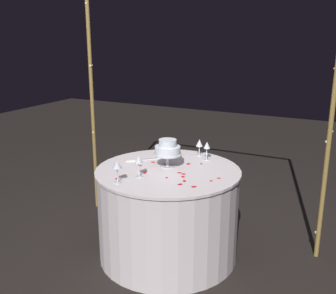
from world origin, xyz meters
TOP-DOWN VIEW (x-y plane):
  - ground_plane at (0.00, 0.00)m, footprint 12.00×12.00m
  - decorative_arch at (-0.00, 0.51)m, footprint 2.20×0.06m
  - main_table at (0.00, 0.00)m, footprint 1.11×1.11m
  - tiered_cake at (-0.03, 0.06)m, footprint 0.22×0.22m
  - wine_glass_0 at (-0.19, -0.41)m, footprint 0.07×0.07m
  - wine_glass_1 at (-0.12, -0.24)m, footprint 0.06×0.06m
  - wine_glass_2 at (0.07, 0.45)m, footprint 0.06×0.06m
  - wine_glass_3 at (0.17, 0.36)m, footprint 0.06×0.06m
  - cake_knife at (-0.30, 0.11)m, footprint 0.22×0.23m
  - rose_petal_0 at (0.17, -0.10)m, footprint 0.04×0.04m
  - rose_petal_1 at (0.08, -0.17)m, footprint 0.02×0.03m
  - rose_petal_2 at (0.38, -0.09)m, footprint 0.02×0.03m
  - rose_petal_3 at (0.09, 0.19)m, footprint 0.03×0.04m
  - rose_petal_4 at (0.11, -0.03)m, footprint 0.04×0.03m
  - rose_petal_5 at (0.22, -0.17)m, footprint 0.04×0.04m
  - rose_petal_6 at (-0.23, -0.35)m, footprint 0.04×0.04m
  - rose_petal_7 at (-0.12, -0.15)m, footprint 0.04×0.05m
  - rose_petal_8 at (-0.23, -0.02)m, footprint 0.03×0.03m
  - rose_petal_9 at (0.18, 0.24)m, footprint 0.03×0.02m
  - rose_petal_10 at (-0.19, 0.10)m, footprint 0.04×0.04m
  - rose_petal_11 at (0.15, -0.04)m, footprint 0.04×0.03m
  - rose_petal_12 at (0.41, -0.01)m, footprint 0.04×0.03m
  - rose_petal_13 at (0.22, -0.24)m, footprint 0.04×0.05m
  - rose_petal_14 at (0.32, -0.24)m, footprint 0.05×0.04m

SIDE VIEW (x-z plane):
  - ground_plane at x=0.00m, z-range 0.00..0.00m
  - main_table at x=0.00m, z-range 0.00..0.72m
  - rose_petal_0 at x=0.17m, z-range 0.72..0.73m
  - rose_petal_1 at x=0.08m, z-range 0.72..0.73m
  - rose_petal_2 at x=0.38m, z-range 0.72..0.73m
  - rose_petal_3 at x=0.09m, z-range 0.72..0.73m
  - rose_petal_4 at x=0.11m, z-range 0.72..0.73m
  - rose_petal_5 at x=0.22m, z-range 0.72..0.73m
  - rose_petal_6 at x=-0.23m, z-range 0.72..0.73m
  - rose_petal_7 at x=-0.12m, z-range 0.72..0.73m
  - rose_petal_8 at x=-0.23m, z-range 0.72..0.73m
  - rose_petal_9 at x=0.18m, z-range 0.72..0.73m
  - rose_petal_10 at x=-0.19m, z-range 0.72..0.73m
  - rose_petal_11 at x=0.15m, z-range 0.72..0.73m
  - rose_petal_12 at x=0.41m, z-range 0.72..0.73m
  - rose_petal_13 at x=0.22m, z-range 0.72..0.73m
  - rose_petal_14 at x=0.32m, z-range 0.72..0.73m
  - cake_knife at x=-0.30m, z-range 0.72..0.73m
  - wine_glass_2 at x=0.07m, z-range 0.76..0.90m
  - wine_glass_3 at x=0.17m, z-range 0.76..0.91m
  - wine_glass_0 at x=-0.19m, z-range 0.77..0.93m
  - wine_glass_1 at x=-0.12m, z-range 0.77..0.93m
  - tiered_cake at x=-0.03m, z-range 0.76..0.98m
  - decorative_arch at x=0.00m, z-range 0.36..2.62m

